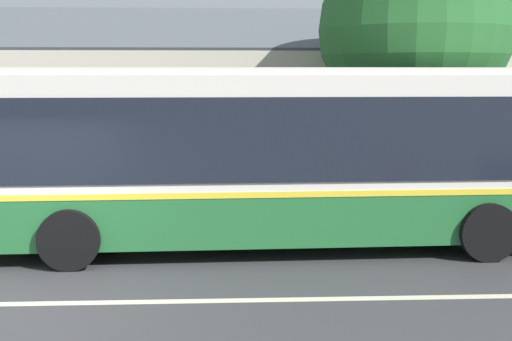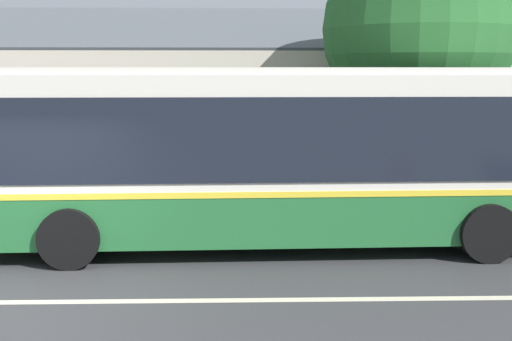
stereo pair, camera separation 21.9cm
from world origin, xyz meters
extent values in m
plane|color=#38383A|center=(0.00, 0.00, 0.00)|extent=(300.00, 300.00, 0.00)
cube|color=gray|center=(0.00, 6.00, 0.07)|extent=(60.00, 3.00, 0.15)
cube|color=beige|center=(0.00, 0.00, 0.00)|extent=(60.00, 0.16, 0.01)
cube|color=beige|center=(-2.36, 13.19, 1.87)|extent=(26.56, 9.02, 3.75)
cube|color=#4C5156|center=(-2.36, 10.93, 4.47)|extent=(27.16, 4.56, 1.61)
cube|color=#4C5156|center=(-2.36, 15.44, 4.47)|extent=(27.16, 4.56, 1.61)
cube|color=black|center=(6.94, 8.65, 2.06)|extent=(1.10, 0.06, 1.30)
cube|color=#4C3323|center=(1.62, 8.65, 1.05)|extent=(1.00, 0.06, 2.10)
cube|color=#236633|center=(3.51, 2.90, 0.71)|extent=(11.92, 2.83, 0.86)
cube|color=yellow|center=(3.51, 2.90, 1.19)|extent=(11.94, 2.85, 0.10)
cube|color=silver|center=(3.51, 2.90, 2.18)|extent=(11.92, 2.83, 1.88)
cube|color=silver|center=(3.51, 2.90, 3.18)|extent=(11.68, 2.69, 0.12)
cube|color=black|center=(3.47, 4.16, 2.08)|extent=(10.91, 0.33, 1.38)
cube|color=black|center=(3.54, 1.64, 2.08)|extent=(10.91, 0.33, 1.38)
cube|color=#197233|center=(1.99, 4.13, 0.71)|extent=(3.32, 0.12, 0.60)
cube|color=black|center=(8.10, 4.30, 1.52)|extent=(0.90, 0.05, 2.50)
cylinder|color=black|center=(7.15, 4.25, 0.50)|extent=(1.01, 0.31, 1.00)
cylinder|color=black|center=(7.22, 1.75, 0.50)|extent=(1.01, 0.31, 1.00)
cylinder|color=black|center=(0.22, 4.06, 0.50)|extent=(1.01, 0.31, 1.00)
cylinder|color=black|center=(0.28, 1.56, 0.50)|extent=(1.01, 0.31, 1.00)
cube|color=brown|center=(-0.70, 6.03, 0.60)|extent=(1.85, 0.10, 0.04)
cube|color=brown|center=(-0.70, 5.88, 0.60)|extent=(1.85, 0.10, 0.04)
cube|color=brown|center=(-0.70, 5.74, 0.60)|extent=(1.85, 0.10, 0.04)
cube|color=brown|center=(-0.70, 5.61, 0.90)|extent=(1.85, 0.04, 0.10)
cube|color=brown|center=(-0.70, 5.61, 1.04)|extent=(1.85, 0.04, 0.10)
cube|color=black|center=(0.04, 5.88, 0.38)|extent=(0.08, 0.43, 0.45)
cube|color=black|center=(-1.44, 5.88, 0.38)|extent=(0.08, 0.43, 0.45)
cylinder|color=#4C3828|center=(7.28, 6.72, 1.34)|extent=(0.40, 0.40, 2.68)
sphere|color=#235B28|center=(7.28, 6.72, 4.16)|extent=(4.56, 4.56, 4.56)
camera|label=1|loc=(2.83, -8.58, 3.14)|focal=45.00mm
camera|label=2|loc=(3.05, -8.59, 3.14)|focal=45.00mm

